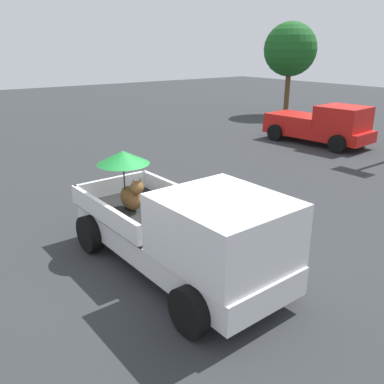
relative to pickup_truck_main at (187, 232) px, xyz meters
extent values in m
plane|color=#2D3033|center=(-0.44, 0.00, -0.96)|extent=(80.00, 80.00, 0.00)
cylinder|color=black|center=(1.29, 1.02, -0.56)|extent=(0.81, 0.30, 0.80)
cylinder|color=black|center=(1.34, -0.93, -0.56)|extent=(0.81, 0.30, 0.80)
cylinder|color=black|center=(-2.21, 0.93, -0.56)|extent=(0.81, 0.30, 0.80)
cylinder|color=black|center=(-2.16, -1.03, -0.56)|extent=(0.81, 0.30, 0.80)
cube|color=white|center=(-0.44, 0.00, -0.39)|extent=(5.05, 1.93, 0.50)
cube|color=white|center=(0.96, 0.04, 0.40)|extent=(2.15, 1.92, 1.08)
cube|color=#4C606B|center=(1.96, 0.06, 0.60)|extent=(0.11, 1.72, 0.64)
cube|color=black|center=(-1.58, -0.03, -0.11)|extent=(2.85, 1.91, 0.06)
cube|color=white|center=(-1.61, 0.89, 0.12)|extent=(2.80, 0.17, 0.40)
cube|color=white|center=(-1.56, -0.95, 0.12)|extent=(2.80, 0.17, 0.40)
cube|color=white|center=(-2.93, -0.07, 0.12)|extent=(0.15, 1.84, 0.40)
ellipsoid|color=brown|center=(-1.80, -0.19, 0.18)|extent=(0.69, 0.34, 0.52)
sphere|color=brown|center=(-1.50, -0.19, 0.50)|extent=(0.29, 0.29, 0.28)
cone|color=brown|center=(-1.50, -0.11, 0.64)|extent=(0.09, 0.09, 0.12)
cone|color=brown|center=(-1.49, -0.26, 0.64)|extent=(0.09, 0.09, 0.12)
cylinder|color=black|center=(-1.85, -0.29, 0.46)|extent=(0.03, 0.03, 1.07)
cone|color=#19722D|center=(-1.85, -0.29, 1.09)|extent=(1.13, 1.13, 0.28)
cylinder|color=black|center=(-4.31, 12.70, -0.58)|extent=(0.78, 0.32, 0.76)
cylinder|color=black|center=(-4.15, 10.80, -0.58)|extent=(0.78, 0.32, 0.76)
cylinder|color=black|center=(-7.50, 12.42, -0.58)|extent=(0.78, 0.32, 0.76)
cylinder|color=black|center=(-7.34, 10.53, -0.58)|extent=(0.78, 0.32, 0.76)
cube|color=red|center=(-5.83, 11.61, -0.41)|extent=(4.94, 2.21, 0.50)
cube|color=red|center=(-4.63, 11.72, 0.34)|extent=(2.05, 1.96, 1.00)
cube|color=red|center=(-6.82, 11.53, 0.04)|extent=(2.85, 2.03, 0.40)
cylinder|color=brown|center=(-12.24, 16.94, 0.49)|extent=(0.32, 0.32, 2.89)
sphere|color=#19561E|center=(-12.24, 16.94, 3.08)|extent=(3.27, 3.27, 3.27)
camera|label=1|loc=(5.57, -4.07, 3.25)|focal=38.30mm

